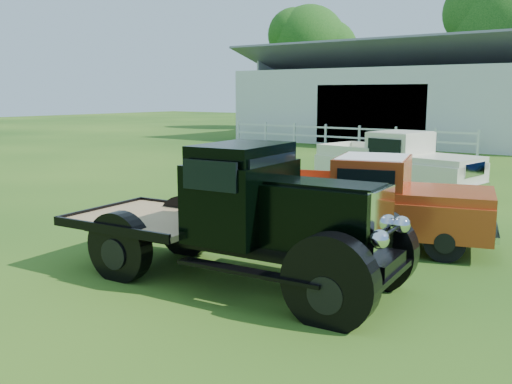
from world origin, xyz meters
The scene contains 8 objects.
ground centered at (0.00, 0.00, 0.00)m, with size 120.00×120.00×0.00m, color #174211.
shed_left centered at (-7.00, 26.00, 2.80)m, with size 18.80×10.20×5.60m, color silver, non-canonical shape.
fence_rail centered at (-8.00, 20.00, 0.60)m, with size 14.20×0.16×1.20m, color white, non-canonical shape.
tree_a centered at (-18.00, 33.00, 5.25)m, with size 6.30×6.30×10.50m, color #0E3C0C, non-canonical shape.
tree_b centered at (-4.00, 34.00, 5.75)m, with size 6.90×6.90×11.50m, color #0E3C0C, non-canonical shape.
vintage_flatbed centered at (1.11, -0.53, 1.05)m, with size 5.33×2.11×2.11m, color black, non-canonical shape.
red_pickup centered at (1.71, 2.69, 0.85)m, with size 4.66×1.79×1.70m, color #B63F19, non-canonical shape.
white_pickup centered at (0.00, 8.19, 0.87)m, with size 4.76×1.84×1.75m, color beige, non-canonical shape.
Camera 1 is at (6.32, -7.09, 2.84)m, focal length 40.00 mm.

